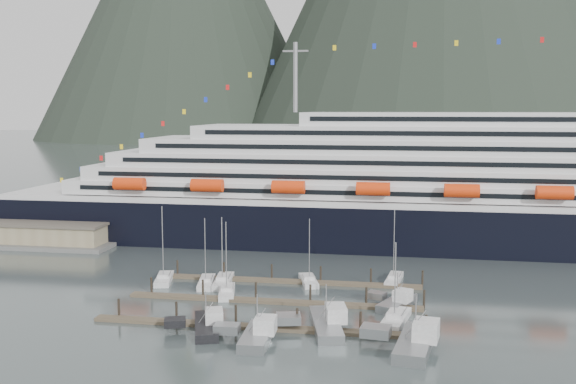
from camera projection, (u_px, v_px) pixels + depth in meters
name	position (u px, v px, depth m)	size (l,w,h in m)	color
ground	(300.00, 310.00, 104.76)	(1600.00, 1600.00, 0.00)	#434F4F
cruise_ship	(470.00, 194.00, 151.71)	(210.00, 30.40, 50.30)	black
warehouse	(26.00, 232.00, 158.09)	(46.00, 20.00, 5.80)	#595956
dock_near	(255.00, 326.00, 95.87)	(48.18, 2.28, 3.20)	#4D4032
dock_mid	(273.00, 301.00, 108.57)	(48.18, 2.28, 3.20)	#4D4032
dock_far	(287.00, 281.00, 121.27)	(48.18, 2.28, 3.20)	#4D4032
sailboat_a	(164.00, 279.00, 121.82)	(4.79, 9.59, 14.40)	#BEBEBE
sailboat_b	(206.00, 283.00, 119.53)	(4.28, 9.80, 12.60)	#BEBEBE
sailboat_c	(227.00, 292.00, 113.29)	(4.58, 9.53, 13.03)	#BEBEBE
sailboat_e	(223.00, 282.00, 120.21)	(4.22, 10.86, 12.75)	#BEBEBE
sailboat_f	(309.00, 281.00, 120.71)	(4.88, 8.95, 12.30)	#BEBEBE
sailboat_g	(394.00, 279.00, 121.80)	(3.36, 9.74, 13.68)	#BEBEBE
sailboat_h	(396.00, 320.00, 98.44)	(4.61, 10.52, 12.69)	#BEBEBE
trawler_a	(205.00, 325.00, 94.95)	(9.18, 11.79, 6.21)	black
trawler_b	(256.00, 335.00, 90.62)	(8.47, 11.11, 7.11)	#939598
trawler_c	(325.00, 323.00, 95.58)	(10.54, 14.49, 7.17)	#939598
trawler_d	(414.00, 341.00, 87.79)	(10.45, 14.06, 8.17)	#939598
trawler_e	(396.00, 302.00, 106.23)	(8.35, 9.97, 6.13)	#939598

